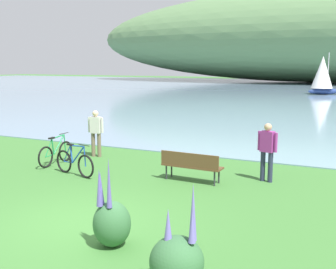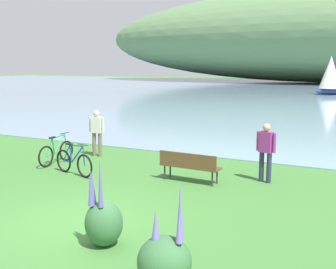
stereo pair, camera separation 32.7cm
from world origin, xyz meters
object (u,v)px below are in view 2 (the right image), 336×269
park_bench_near_camera (189,164)px  bicycle_beside_path (74,162)px  person_on_the_grass (266,149)px  person_at_shoreline (97,130)px  sailboat_mid_bay (331,75)px  bicycle_leaning_near_bench (56,152)px

park_bench_near_camera → bicycle_beside_path: 3.60m
park_bench_near_camera → person_on_the_grass: size_ratio=1.06×
person_at_shoreline → person_on_the_grass: same height
person_at_shoreline → sailboat_mid_bay: bearing=84.4°
person_at_shoreline → person_on_the_grass: size_ratio=1.00×
park_bench_near_camera → person_on_the_grass: bearing=27.2°
park_bench_near_camera → sailboat_mid_bay: size_ratio=0.40×
bicycle_leaning_near_bench → person_at_shoreline: person_at_shoreline is taller
park_bench_near_camera → sailboat_mid_bay: 39.02m
bicycle_beside_path → person_on_the_grass: bearing=19.1°
person_on_the_grass → bicycle_beside_path: bearing=-160.9°
park_bench_near_camera → bicycle_leaning_near_bench: bicycle_leaning_near_bench is taller
person_on_the_grass → sailboat_mid_bay: (-2.74, 37.97, 1.21)m
park_bench_near_camera → person_at_shoreline: 4.78m
bicycle_beside_path → person_on_the_grass: person_on_the_grass is taller
bicycle_beside_path → bicycle_leaning_near_bench: bearing=149.4°
person_at_shoreline → bicycle_leaning_near_bench: bearing=-106.7°
person_on_the_grass → sailboat_mid_bay: size_ratio=0.37×
person_at_shoreline → person_on_the_grass: bearing=-5.5°
park_bench_near_camera → person_at_shoreline: bearing=160.1°
person_on_the_grass → sailboat_mid_bay: bearing=94.1°
park_bench_near_camera → person_at_shoreline: size_ratio=1.06×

